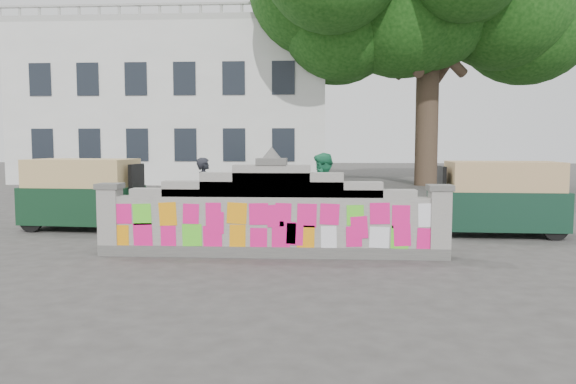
% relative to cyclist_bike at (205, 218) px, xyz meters
% --- Properties ---
extents(ground, '(100.00, 100.00, 0.00)m').
position_rel_cyclist_bike_xyz_m(ground, '(1.64, -1.94, -0.45)').
color(ground, '#383533').
rests_on(ground, ground).
extents(parapet_wall, '(6.48, 0.44, 2.01)m').
position_rel_cyclist_bike_xyz_m(parapet_wall, '(1.64, -1.95, 0.30)').
color(parapet_wall, '#4C4C49').
rests_on(parapet_wall, ground).
extents(building, '(16.00, 10.00, 8.90)m').
position_rel_cyclist_bike_xyz_m(building, '(-5.36, 20.04, 3.57)').
color(building, silver).
rests_on(building, ground).
extents(shade_tree, '(12.00, 10.00, 12.00)m').
position_rel_cyclist_bike_xyz_m(shade_tree, '(7.64, 16.06, 8.50)').
color(shade_tree, '#38281E').
rests_on(shade_tree, ground).
extents(cyclist_bike, '(1.71, 0.65, 0.89)m').
position_rel_cyclist_bike_xyz_m(cyclist_bike, '(0.00, 0.00, 0.00)').
color(cyclist_bike, black).
rests_on(cyclist_bike, ground).
extents(cyclist_rider, '(0.38, 0.56, 1.51)m').
position_rel_cyclist_bike_xyz_m(cyclist_rider, '(0.00, 0.00, 0.31)').
color(cyclist_rider, black).
rests_on(cyclist_rider, ground).
extents(pedestrian, '(1.09, 1.15, 1.87)m').
position_rel_cyclist_bike_xyz_m(pedestrian, '(2.58, -0.14, 0.49)').
color(pedestrian, '#279060').
rests_on(pedestrian, ground).
extents(rickshaw_left, '(3.11, 1.60, 1.69)m').
position_rel_cyclist_bike_xyz_m(rickshaw_left, '(-3.12, 1.03, 0.43)').
color(rickshaw_left, black).
rests_on(rickshaw_left, ground).
extents(rickshaw_right, '(3.03, 1.48, 1.66)m').
position_rel_cyclist_bike_xyz_m(rickshaw_right, '(6.52, 0.75, 0.42)').
color(rickshaw_right, '#103020').
rests_on(rickshaw_right, ground).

